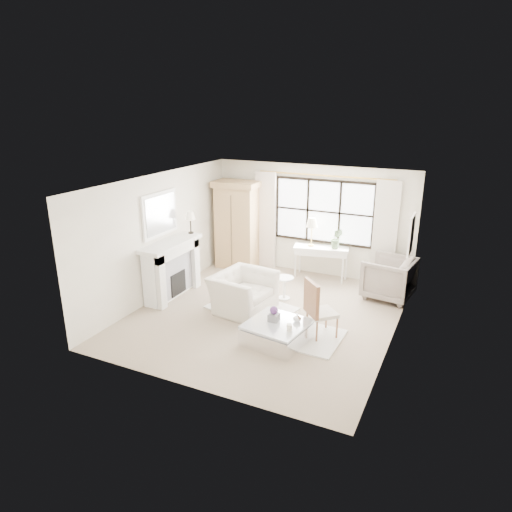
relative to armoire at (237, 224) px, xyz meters
The scene contains 32 objects.
floor 3.16m from the armoire, 51.35° to the right, with size 5.50×5.50×0.00m, color tan.
ceiling 3.33m from the armoire, 51.35° to the right, with size 5.50×5.50×0.00m, color white.
wall_back 1.90m from the armoire, 13.80° to the left, with size 5.00×5.00×0.00m, color white.
wall_front 5.38m from the armoire, 69.99° to the right, with size 5.00×5.00×0.00m, color beige.
wall_left 2.40m from the armoire, 106.06° to the right, with size 5.50×5.50×0.00m, color silver.
wall_right 4.91m from the armoire, 27.92° to the right, with size 5.50×5.50×0.00m, color beige.
window_pane 2.23m from the armoire, 11.41° to the left, with size 2.40×0.02×1.50m, color white.
window_frame 2.23m from the armoire, 11.15° to the left, with size 2.50×0.04×1.50m, color black, non-canonical shape.
curtain_rod 2.55m from the armoire, ahead, with size 0.04×0.04×3.30m, color #C09442.
curtain_left 0.73m from the armoire, 28.83° to the left, with size 0.55×0.10×2.47m, color silver.
curtain_right 3.66m from the armoire, ahead, with size 0.55×0.10×2.47m, color beige.
fireplace 2.39m from the armoire, 100.73° to the right, with size 0.58×1.66×1.26m.
mirror_frame 2.48m from the armoire, 105.37° to the right, with size 0.05×1.15×0.95m, color white.
mirror_glass 2.48m from the armoire, 104.67° to the right, with size 0.02×1.00×0.80m, color #B4B8C0.
art_frame 4.37m from the armoire, ahead, with size 0.04×0.62×0.82m, color white.
art_canvas 4.35m from the armoire, ahead, with size 0.01×0.52×0.72m, color beige.
mantel_lamp 1.68m from the armoire, 102.93° to the right, with size 0.22×0.22×0.51m.
armoire is the anchor object (origin of this frame).
console_table 2.34m from the armoire, ahead, with size 1.37×0.71×0.80m.
console_lamp 1.97m from the armoire, ahead, with size 0.28×0.28×0.69m.
orchid_plant 2.58m from the armoire, ahead, with size 0.27×0.22×0.50m, color #516B47.
side_table 2.49m from the armoire, 36.53° to the right, with size 0.40×0.40×0.51m.
rug_left 2.84m from the armoire, 55.81° to the right, with size 1.67×1.18×0.03m, color white.
rug_right 4.12m from the armoire, 45.66° to the right, with size 1.53×1.15×0.03m, color silver.
club_armchair 2.74m from the armoire, 59.72° to the right, with size 1.21×1.06×0.79m, color beige.
wingback_chair 3.99m from the armoire, ahead, with size 0.98×1.01×0.92m, color gray.
french_chair 4.19m from the armoire, 40.52° to the right, with size 0.68×0.68×1.08m.
coffee_table 4.18m from the armoire, 52.30° to the right, with size 1.13×1.13×0.38m.
planter_box 4.03m from the armoire, 52.82° to the right, with size 0.18×0.18×0.13m, color slate.
planter_flowers 4.01m from the armoire, 52.82° to the right, with size 0.14×0.14×0.14m, color #562C70.
pillar_candle 4.45m from the armoire, 50.59° to the right, with size 0.09×0.09×0.12m, color white.
coffee_vase 4.17m from the armoire, 47.26° to the right, with size 0.14×0.14×0.15m, color white.
Camera 1 is at (3.44, -7.66, 4.10)m, focal length 32.00 mm.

